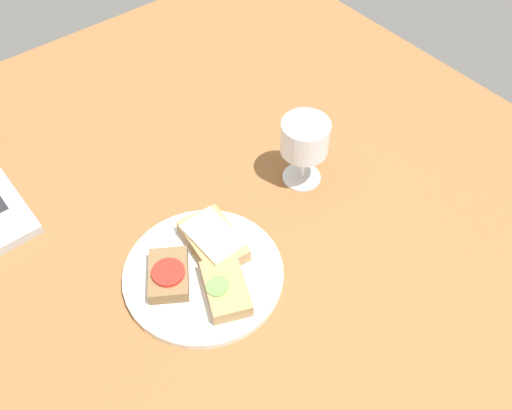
{
  "coord_description": "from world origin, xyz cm",
  "views": [
    {
      "loc": [
        -31.1,
        -51.29,
        81.19
      ],
      "look_at": [
        7.57,
        -3.19,
        8.0
      ],
      "focal_mm": 40.0,
      "sensor_mm": 36.0,
      "label": 1
    }
  ],
  "objects_px": {
    "sandwich_with_cucumber": "(225,288)",
    "sandwich_with_tomato": "(169,274)",
    "wine_glass": "(305,140)",
    "plate": "(203,274)",
    "sandwich_with_cheese": "(213,240)"
  },
  "relations": [
    {
      "from": "sandwich_with_cheese",
      "to": "wine_glass",
      "type": "xyz_separation_m",
      "value": [
        0.23,
        0.03,
        0.07
      ]
    },
    {
      "from": "sandwich_with_cucumber",
      "to": "sandwich_with_tomato",
      "type": "distance_m",
      "value": 0.09
    },
    {
      "from": "sandwich_with_cucumber",
      "to": "sandwich_with_tomato",
      "type": "height_order",
      "value": "sandwich_with_tomato"
    },
    {
      "from": "sandwich_with_cucumber",
      "to": "sandwich_with_cheese",
      "type": "relative_size",
      "value": 0.94
    },
    {
      "from": "sandwich_with_cucumber",
      "to": "wine_glass",
      "type": "xyz_separation_m",
      "value": [
        0.26,
        0.12,
        0.07
      ]
    },
    {
      "from": "sandwich_with_cheese",
      "to": "sandwich_with_tomato",
      "type": "distance_m",
      "value": 0.09
    },
    {
      "from": "plate",
      "to": "wine_glass",
      "type": "relative_size",
      "value": 1.94
    },
    {
      "from": "plate",
      "to": "sandwich_with_cucumber",
      "type": "height_order",
      "value": "sandwich_with_cucumber"
    },
    {
      "from": "plate",
      "to": "wine_glass",
      "type": "xyz_separation_m",
      "value": [
        0.27,
        0.06,
        0.09
      ]
    },
    {
      "from": "sandwich_with_cucumber",
      "to": "sandwich_with_tomato",
      "type": "relative_size",
      "value": 1.09
    },
    {
      "from": "plate",
      "to": "sandwich_with_tomato",
      "type": "distance_m",
      "value": 0.06
    },
    {
      "from": "plate",
      "to": "sandwich_with_cheese",
      "type": "xyz_separation_m",
      "value": [
        0.04,
        0.03,
        0.02
      ]
    },
    {
      "from": "plate",
      "to": "sandwich_with_cheese",
      "type": "bearing_deg",
      "value": 35.73
    },
    {
      "from": "sandwich_with_cucumber",
      "to": "sandwich_with_tomato",
      "type": "xyz_separation_m",
      "value": [
        -0.05,
        0.08,
        0.0
      ]
    },
    {
      "from": "sandwich_with_cucumber",
      "to": "wine_glass",
      "type": "relative_size",
      "value": 0.89
    }
  ]
}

